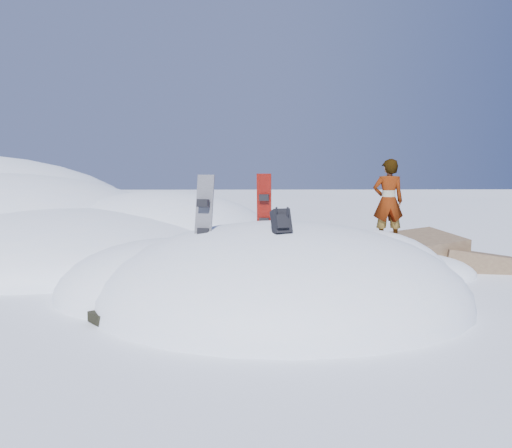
{
  "coord_description": "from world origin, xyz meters",
  "views": [
    {
      "loc": [
        -0.7,
        -9.2,
        2.42
      ],
      "look_at": [
        -0.46,
        0.3,
        1.43
      ],
      "focal_mm": 35.0,
      "sensor_mm": 36.0,
      "label": 1
    }
  ],
  "objects_px": {
    "backpack": "(281,222)",
    "person": "(388,201)",
    "snowboard_red": "(264,212)",
    "snowboard_dark": "(204,221)"
  },
  "relations": [
    {
      "from": "backpack",
      "to": "person",
      "type": "distance_m",
      "value": 3.02
    },
    {
      "from": "snowboard_red",
      "to": "backpack",
      "type": "relative_size",
      "value": 3.18
    },
    {
      "from": "snowboard_red",
      "to": "backpack",
      "type": "distance_m",
      "value": 1.63
    },
    {
      "from": "snowboard_dark",
      "to": "person",
      "type": "xyz_separation_m",
      "value": [
        3.68,
        1.29,
        0.27
      ]
    },
    {
      "from": "snowboard_red",
      "to": "person",
      "type": "bearing_deg",
      "value": 20.49
    },
    {
      "from": "snowboard_red",
      "to": "snowboard_dark",
      "type": "xyz_separation_m",
      "value": [
        -1.12,
        -1.01,
        -0.08
      ]
    },
    {
      "from": "backpack",
      "to": "snowboard_dark",
      "type": "bearing_deg",
      "value": 136.89
    },
    {
      "from": "snowboard_red",
      "to": "snowboard_dark",
      "type": "height_order",
      "value": "snowboard_red"
    },
    {
      "from": "snowboard_red",
      "to": "snowboard_dark",
      "type": "bearing_deg",
      "value": -123.73
    },
    {
      "from": "person",
      "to": "snowboard_dark",
      "type": "bearing_deg",
      "value": 20.65
    }
  ]
}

